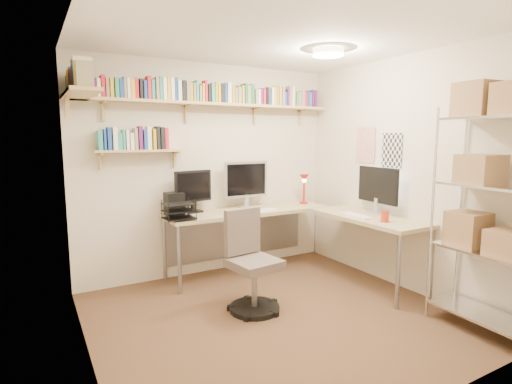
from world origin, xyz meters
TOP-DOWN VIEW (x-y plane):
  - ground at (0.00, 0.00)m, footprint 3.20×3.20m
  - room_shell at (0.00, 0.00)m, footprint 3.24×3.04m
  - wall_shelves at (-0.43, 1.29)m, footprint 3.12×1.09m
  - corner_desk at (0.50, 0.95)m, footprint 2.40×2.03m
  - office_chair at (-0.13, 0.26)m, footprint 0.51×0.51m
  - wire_rack at (1.36, -1.07)m, footprint 0.45×0.84m

SIDE VIEW (x-z plane):
  - ground at x=0.00m, z-range 0.00..0.00m
  - office_chair at x=-0.13m, z-range -0.08..0.88m
  - corner_desk at x=0.50m, z-range 0.10..1.45m
  - wire_rack at x=1.36m, z-range 0.29..2.39m
  - room_shell at x=0.00m, z-range 0.29..2.81m
  - wall_shelves at x=-0.43m, z-range 1.63..2.43m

